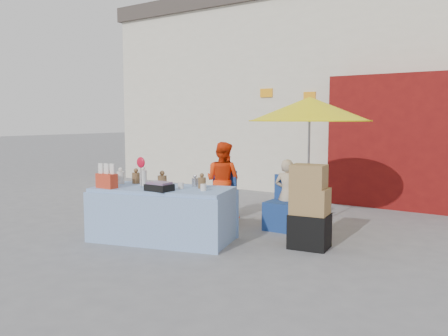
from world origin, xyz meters
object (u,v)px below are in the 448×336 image
Objects in this scene: chair_left at (218,205)px; chair_right at (283,214)px; umbrella at (310,110)px; box_stack at (309,210)px; market_table at (162,213)px; vendor_beige at (287,194)px; vendor_orange at (223,181)px.

chair_left is 1.25m from chair_right.
box_stack is at bearing -64.14° from umbrella.
box_stack is (1.92, 0.83, 0.13)m from market_table.
market_table is at bearing -127.51° from chair_right.
chair_left is 2.27m from umbrella.
vendor_beige is 0.98× the size of box_stack.
chair_right is 1.32m from vendor_orange.
vendor_beige is at bearing 177.71° from vendor_orange.
box_stack is (0.80, -0.75, 0.27)m from chair_right.
chair_right is 0.33m from vendor_beige.
vendor_orange is 0.65× the size of umbrella.
market_table is at bearing -127.23° from umbrella.
umbrella reaches higher than box_stack.
box_stack is at bearing 129.91° from vendor_beige.
umbrella is (1.55, 0.15, 1.22)m from vendor_orange.
chair_right is at bearing -2.29° from chair_left.
chair_left is 2.20m from box_stack.
chair_left is 0.76× the size of vendor_beige.
box_stack is at bearing -45.35° from chair_right.
box_stack is at bearing 7.09° from market_table.
market_table is 2.57× the size of chair_right.
vendor_orange is at bearing -174.47° from umbrella.
chair_left is at bearing 177.71° from chair_right.
chair_left is at bearing -169.61° from umbrella.
umbrella reaches higher than chair_right.
market_table is at bearing -87.36° from chair_left.
market_table is at bearing 92.23° from vendor_orange.
chair_left is 0.63× the size of vendor_orange.
chair_right is (1.11, 1.58, -0.14)m from market_table.
vendor_orange is at bearing 156.70° from box_stack.
box_stack is (0.50, -1.03, -1.37)m from umbrella.
umbrella is 1.83× the size of box_stack.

